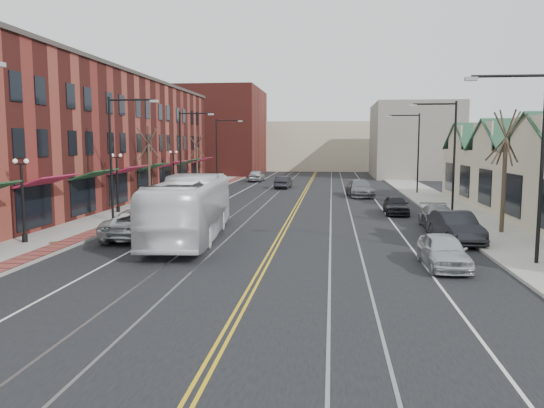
% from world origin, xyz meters
% --- Properties ---
extents(ground, '(160.00, 160.00, 0.00)m').
position_xyz_m(ground, '(0.00, 0.00, 0.00)').
color(ground, black).
rests_on(ground, ground).
extents(sidewalk_left, '(4.00, 120.00, 0.15)m').
position_xyz_m(sidewalk_left, '(-12.00, 20.00, 0.07)').
color(sidewalk_left, gray).
rests_on(sidewalk_left, ground).
extents(sidewalk_right, '(4.00, 120.00, 0.15)m').
position_xyz_m(sidewalk_right, '(12.00, 20.00, 0.07)').
color(sidewalk_right, gray).
rests_on(sidewalk_right, ground).
extents(building_left, '(10.00, 50.00, 11.00)m').
position_xyz_m(building_left, '(-19.00, 27.00, 5.50)').
color(building_left, maroon).
rests_on(building_left, ground).
extents(backdrop_left, '(14.00, 18.00, 14.00)m').
position_xyz_m(backdrop_left, '(-16.00, 70.00, 7.00)').
color(backdrop_left, maroon).
rests_on(backdrop_left, ground).
extents(backdrop_mid, '(22.00, 14.00, 9.00)m').
position_xyz_m(backdrop_mid, '(0.00, 85.00, 4.50)').
color(backdrop_mid, '#C2B395').
rests_on(backdrop_mid, ground).
extents(backdrop_right, '(12.00, 16.00, 11.00)m').
position_xyz_m(backdrop_right, '(15.00, 65.00, 5.50)').
color(backdrop_right, slate).
rests_on(backdrop_right, ground).
extents(streetlight_l_1, '(3.33, 0.25, 8.00)m').
position_xyz_m(streetlight_l_1, '(-11.05, 16.00, 5.03)').
color(streetlight_l_1, black).
rests_on(streetlight_l_1, sidewalk_left).
extents(streetlight_l_2, '(3.33, 0.25, 8.00)m').
position_xyz_m(streetlight_l_2, '(-11.05, 32.00, 5.03)').
color(streetlight_l_2, black).
rests_on(streetlight_l_2, sidewalk_left).
extents(streetlight_l_3, '(3.33, 0.25, 8.00)m').
position_xyz_m(streetlight_l_3, '(-11.05, 48.00, 5.03)').
color(streetlight_l_3, black).
rests_on(streetlight_l_3, sidewalk_left).
extents(streetlight_r_0, '(3.33, 0.25, 8.00)m').
position_xyz_m(streetlight_r_0, '(11.05, 6.00, 5.03)').
color(streetlight_r_0, black).
rests_on(streetlight_r_0, sidewalk_right).
extents(streetlight_r_1, '(3.33, 0.25, 8.00)m').
position_xyz_m(streetlight_r_1, '(11.05, 22.00, 5.03)').
color(streetlight_r_1, black).
rests_on(streetlight_r_1, sidewalk_right).
extents(streetlight_r_2, '(3.33, 0.25, 8.00)m').
position_xyz_m(streetlight_r_2, '(11.05, 38.00, 5.03)').
color(streetlight_r_2, black).
rests_on(streetlight_r_2, sidewalk_right).
extents(lamppost_l_1, '(0.84, 0.28, 4.27)m').
position_xyz_m(lamppost_l_1, '(-12.80, 8.00, 2.20)').
color(lamppost_l_1, black).
rests_on(lamppost_l_1, sidewalk_left).
extents(lamppost_l_2, '(0.84, 0.28, 4.27)m').
position_xyz_m(lamppost_l_2, '(-12.80, 20.00, 2.20)').
color(lamppost_l_2, black).
rests_on(lamppost_l_2, sidewalk_left).
extents(lamppost_l_3, '(0.84, 0.28, 4.27)m').
position_xyz_m(lamppost_l_3, '(-12.80, 34.00, 2.20)').
color(lamppost_l_3, black).
rests_on(lamppost_l_3, sidewalk_left).
extents(tree_left_near, '(1.78, 1.37, 6.48)m').
position_xyz_m(tree_left_near, '(-12.50, 26.00, 3.51)').
color(tree_left_near, '#382B21').
rests_on(tree_left_near, sidewalk_left).
extents(tree_left_far, '(1.66, 1.28, 6.02)m').
position_xyz_m(tree_left_far, '(-12.50, 42.00, 3.28)').
color(tree_left_far, '#382B21').
rests_on(tree_left_far, sidewalk_left).
extents(tree_right_mid, '(1.90, 1.46, 6.93)m').
position_xyz_m(tree_right_mid, '(12.50, 14.00, 3.75)').
color(tree_right_mid, '#382B21').
rests_on(tree_right_mid, sidewalk_right).
extents(manhole_far, '(0.60, 0.60, 0.02)m').
position_xyz_m(manhole_far, '(-11.20, 8.00, 0.16)').
color(manhole_far, '#592D19').
rests_on(manhole_far, sidewalk_left).
extents(traffic_signal, '(0.18, 0.15, 3.80)m').
position_xyz_m(traffic_signal, '(-10.60, 24.00, 2.35)').
color(traffic_signal, black).
rests_on(traffic_signal, sidewalk_left).
extents(transit_bus, '(3.92, 12.51, 3.43)m').
position_xyz_m(transit_bus, '(-4.73, 10.36, 1.71)').
color(transit_bus, white).
rests_on(transit_bus, ground).
extents(parked_suv, '(2.90, 6.01, 1.65)m').
position_xyz_m(parked_suv, '(-7.50, 10.53, 0.83)').
color(parked_suv, '#B7BBBF').
rests_on(parked_suv, ground).
extents(parked_car_a, '(1.82, 4.26, 1.44)m').
position_xyz_m(parked_car_a, '(7.50, 5.27, 0.72)').
color(parked_car_a, '#B4B7BB').
rests_on(parked_car_a, ground).
extents(parked_car_b, '(2.22, 5.08, 1.63)m').
position_xyz_m(parked_car_b, '(9.30, 11.18, 0.81)').
color(parked_car_b, black).
rests_on(parked_car_b, ground).
extents(parked_car_c, '(2.12, 4.88, 1.40)m').
position_xyz_m(parked_car_c, '(9.30, 15.70, 0.70)').
color(parked_car_c, slate).
rests_on(parked_car_c, ground).
extents(parked_car_d, '(1.73, 4.16, 1.41)m').
position_xyz_m(parked_car_d, '(7.50, 21.97, 0.70)').
color(parked_car_d, black).
rests_on(parked_car_d, ground).
extents(distant_car_left, '(1.80, 4.35, 1.40)m').
position_xyz_m(distant_car_left, '(-2.68, 43.06, 0.70)').
color(distant_car_left, black).
rests_on(distant_car_left, ground).
extents(distant_car_right, '(2.84, 5.82, 1.63)m').
position_xyz_m(distant_car_right, '(5.53, 34.52, 0.82)').
color(distant_car_right, slate).
rests_on(distant_car_right, ground).
extents(distant_car_far, '(1.91, 4.69, 1.59)m').
position_xyz_m(distant_car_far, '(-7.24, 53.34, 0.80)').
color(distant_car_far, '#A8A9AF').
rests_on(distant_car_far, ground).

